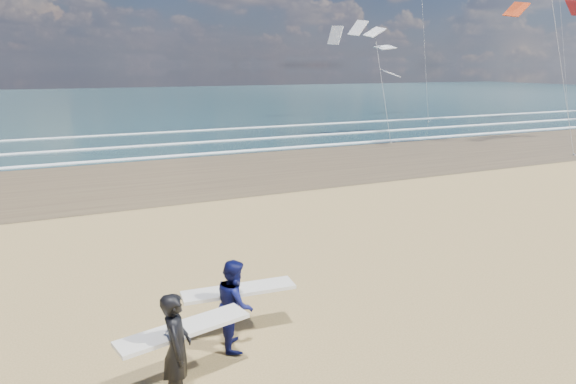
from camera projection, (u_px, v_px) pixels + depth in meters
name	position (u px, v px, depth m)	size (l,w,h in m)	color
wet_sand_strip	(435.00, 151.00, 32.01)	(220.00, 12.00, 0.01)	brown
ocean	(202.00, 100.00, 79.65)	(220.00, 100.00, 0.02)	#1B383D
foam_breakers	(350.00, 132.00, 40.91)	(220.00, 11.70, 0.05)	white
surfer_near	(178.00, 347.00, 7.99)	(2.26, 1.23, 1.87)	black
surfer_far	(235.00, 303.00, 9.64)	(2.24, 1.19, 1.73)	#0D1149
kite_0	(558.00, 43.00, 31.33)	(6.17, 4.78, 11.62)	slate
kite_1	(380.00, 66.00, 36.73)	(6.54, 4.82, 8.83)	slate
kite_2	(562.00, 28.00, 45.07)	(6.16, 4.78, 15.14)	slate
kite_5	(423.00, 25.00, 48.34)	(5.58, 4.71, 16.57)	slate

